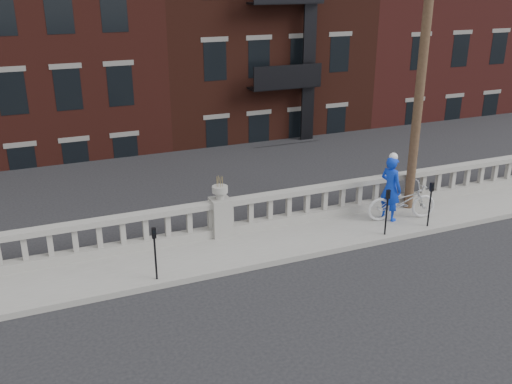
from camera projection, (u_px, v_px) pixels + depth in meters
ground at (279, 309)px, 12.91m from camera, size 120.00×120.00×0.00m
sidewalk at (233, 251)px, 15.47m from camera, size 32.00×2.20×0.15m
balustrade at (221, 219)px, 16.08m from camera, size 28.00×0.34×1.03m
planter_pedestal at (220, 213)px, 16.02m from camera, size 0.55×0.55×1.76m
lower_level at (116, 60)px, 32.04m from camera, size 80.00×44.00×20.80m
utility_pole at (424, 44)px, 16.39m from camera, size 1.60×0.28×10.00m
parking_meter_b at (155, 248)px, 13.58m from camera, size 0.10×0.09×1.36m
parking_meter_c at (387, 207)px, 15.97m from camera, size 0.10×0.09×1.36m
parking_meter_d at (430, 199)px, 16.51m from camera, size 0.10×0.09×1.36m
bicycle at (402, 201)px, 17.13m from camera, size 2.24×1.17×1.12m
cyclist at (391, 188)px, 16.96m from camera, size 0.65×0.82×1.98m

